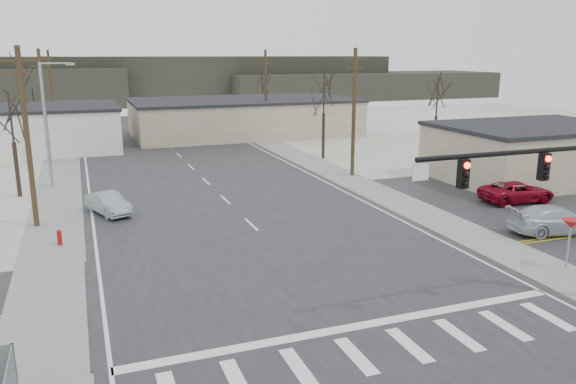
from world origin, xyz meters
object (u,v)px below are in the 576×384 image
object	(u,v)px
fire_hydrant	(59,237)
sedan_crossing	(108,203)
car_far_a	(148,133)
car_parked_red	(517,192)
car_far_b	(89,121)
car_parked_dark_a	(506,177)
car_parked_silver	(556,220)
car_parked_dark_b	(520,167)
traffic_signal_mast	(564,189)

from	to	relation	value
fire_hydrant	sedan_crossing	xyz separation A→B (m)	(2.70, 5.17, 0.25)
fire_hydrant	car_far_a	bearing A→B (deg)	76.25
fire_hydrant	sedan_crossing	bearing A→B (deg)	62.41
sedan_crossing	car_parked_red	bearing A→B (deg)	-35.74
car_far_b	car_parked_red	world-z (taller)	car_far_b
car_far_a	car_parked_dark_a	world-z (taller)	car_far_a
fire_hydrant	car_parked_dark_a	bearing A→B (deg)	5.42
car_far_b	car_parked_silver	bearing A→B (deg)	-70.55
car_parked_red	car_parked_silver	distance (m)	6.67
car_far_a	car_parked_silver	xyz separation A→B (m)	(16.55, -43.07, 0.06)
car_parked_dark_b	car_parked_red	bearing A→B (deg)	129.86
car_far_b	car_parked_red	xyz separation A→B (m)	(25.40, -51.80, -0.05)
fire_hydrant	car_parked_silver	xyz separation A→B (m)	(25.30, -7.29, 0.33)
car_far_b	car_parked_silver	distance (m)	62.11
car_parked_dark_a	car_parked_dark_b	xyz separation A→B (m)	(2.80, 1.74, 0.16)
fire_hydrant	car_parked_silver	world-z (taller)	car_parked_silver
car_parked_silver	car_parked_dark_b	bearing A→B (deg)	-24.44
fire_hydrant	car_far_b	bearing A→B (deg)	86.94
car_parked_dark_b	car_far_b	bearing A→B (deg)	27.39
car_parked_red	car_parked_silver	world-z (taller)	car_parked_silver
car_parked_red	car_parked_silver	bearing A→B (deg)	159.36
sedan_crossing	car_far_a	xyz separation A→B (m)	(6.05, 30.61, 0.02)
fire_hydrant	car_parked_dark_b	world-z (taller)	car_parked_dark_b
sedan_crossing	car_parked_dark_b	size ratio (longest dim) A/B	0.81
traffic_signal_mast	car_parked_red	world-z (taller)	traffic_signal_mast
car_far_a	car_parked_dark_b	size ratio (longest dim) A/B	0.95
car_parked_dark_b	car_parked_silver	world-z (taller)	car_parked_dark_b
traffic_signal_mast	car_parked_dark_b	distance (m)	24.79
sedan_crossing	car_far_b	distance (m)	45.40
car_far_a	car_parked_silver	world-z (taller)	car_parked_silver
sedan_crossing	car_far_b	world-z (taller)	car_far_b
car_far_a	car_parked_dark_a	xyz separation A→B (m)	(22.15, -32.85, -0.04)
car_parked_dark_a	sedan_crossing	bearing A→B (deg)	105.20
car_far_a	car_far_b	distance (m)	15.98
car_parked_dark_a	car_parked_dark_b	world-z (taller)	car_parked_dark_b
car_far_a	car_parked_red	world-z (taller)	car_parked_red
car_parked_red	car_parked_dark_b	xyz separation A→B (m)	(5.60, 5.90, 0.12)
car_far_b	car_parked_dark_a	xyz separation A→B (m)	(28.20, -47.63, -0.09)
car_far_a	car_parked_silver	size ratio (longest dim) A/B	0.91
traffic_signal_mast	car_parked_silver	xyz separation A→B (m)	(7.21, 6.91, -3.89)
fire_hydrant	car_far_a	xyz separation A→B (m)	(8.75, 35.78, 0.27)
car_parked_dark_b	car_parked_silver	bearing A→B (deg)	138.27
sedan_crossing	car_parked_dark_b	distance (m)	31.01
car_parked_dark_a	car_parked_silver	bearing A→B (deg)	171.02
car_parked_dark_a	car_parked_silver	size ratio (longest dim) A/B	0.74
car_parked_red	car_far_b	bearing A→B (deg)	30.30
traffic_signal_mast	car_parked_dark_b	size ratio (longest dim) A/B	1.83
car_parked_dark_b	car_parked_silver	xyz separation A→B (m)	(-8.40, -11.96, -0.06)
car_parked_silver	car_parked_dark_a	bearing A→B (deg)	-18.07
car_far_b	car_parked_dark_a	size ratio (longest dim) A/B	1.12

